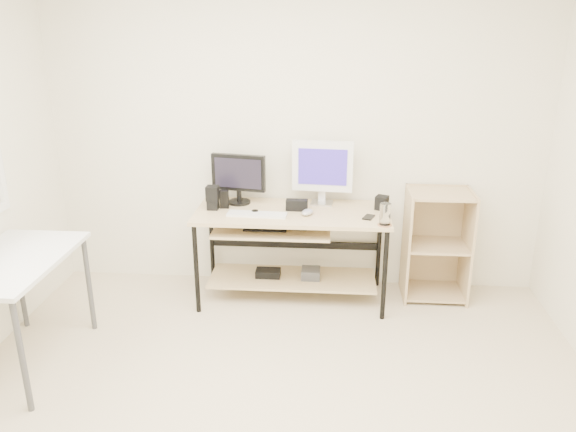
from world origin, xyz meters
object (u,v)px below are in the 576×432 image
(white_imac, at_px, (323,168))
(audio_controller, at_px, (224,199))
(shelf_unit, at_px, (436,243))
(desk, at_px, (289,236))
(side_table, at_px, (13,271))
(black_monitor, at_px, (238,176))

(white_imac, bearing_deg, audio_controller, -163.18)
(shelf_unit, bearing_deg, desk, -172.23)
(side_table, bearing_deg, white_imac, 33.38)
(desk, relative_size, side_table, 1.50)
(shelf_unit, distance_m, white_imac, 1.10)
(desk, xyz_separation_m, audio_controller, (-0.51, 0.03, 0.28))
(desk, bearing_deg, black_monitor, 159.08)
(white_imac, xyz_separation_m, audio_controller, (-0.76, -0.16, -0.23))
(white_imac, bearing_deg, shelf_unit, 2.59)
(shelf_unit, relative_size, audio_controller, 6.34)
(white_imac, bearing_deg, black_monitor, -172.04)
(side_table, height_order, black_monitor, black_monitor)
(shelf_unit, xyz_separation_m, black_monitor, (-1.59, -0.00, 0.53))
(audio_controller, bearing_deg, shelf_unit, 0.62)
(desk, relative_size, shelf_unit, 1.67)
(side_table, distance_m, black_monitor, 1.77)
(black_monitor, bearing_deg, side_table, -125.65)
(black_monitor, bearing_deg, desk, -11.08)
(side_table, bearing_deg, desk, 32.65)
(side_table, height_order, audio_controller, audio_controller)
(side_table, bearing_deg, audio_controller, 43.71)
(desk, distance_m, white_imac, 0.60)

